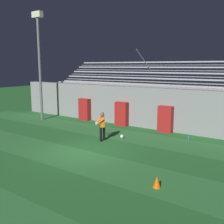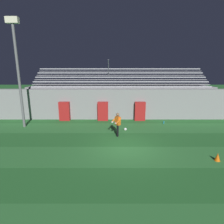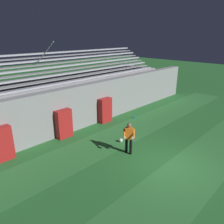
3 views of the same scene
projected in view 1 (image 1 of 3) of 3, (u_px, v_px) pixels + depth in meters
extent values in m
plane|color=#286B2D|center=(86.00, 151.00, 13.18)|extent=(80.00, 80.00, 0.00)
cube|color=#337A38|center=(70.00, 157.00, 12.29)|extent=(28.00, 2.45, 0.01)
cube|color=#337A38|center=(125.00, 135.00, 16.24)|extent=(28.00, 2.45, 0.01)
cube|color=gray|center=(146.00, 107.00, 18.20)|extent=(24.00, 0.60, 2.80)
cube|color=#B21E1E|center=(122.00, 114.00, 18.79)|extent=(0.94, 0.44, 1.71)
cube|color=#B21E1E|center=(165.00, 119.00, 16.91)|extent=(0.94, 0.44, 1.71)
cube|color=#B21E1E|center=(85.00, 109.00, 20.75)|extent=(0.94, 0.44, 1.71)
cube|color=gray|center=(160.00, 103.00, 20.09)|extent=(18.00, 3.90, 2.90)
cube|color=#A8AAB2|center=(152.00, 85.00, 18.54)|extent=(17.10, 0.36, 0.10)
cube|color=gray|center=(150.00, 88.00, 18.42)|extent=(17.10, 0.60, 0.04)
cube|color=#A8AAB2|center=(156.00, 78.00, 19.04)|extent=(17.10, 0.36, 0.10)
cube|color=gray|center=(155.00, 82.00, 18.91)|extent=(17.10, 0.60, 0.04)
cube|color=#A8AAB2|center=(160.00, 73.00, 19.53)|extent=(17.10, 0.36, 0.10)
cube|color=gray|center=(159.00, 76.00, 19.41)|extent=(17.10, 0.60, 0.04)
cube|color=#A8AAB2|center=(164.00, 67.00, 20.03)|extent=(17.10, 0.36, 0.10)
cube|color=gray|center=(163.00, 70.00, 19.91)|extent=(17.10, 0.60, 0.04)
cube|color=#A8AAB2|center=(168.00, 62.00, 20.53)|extent=(17.10, 0.36, 0.10)
cube|color=gray|center=(167.00, 65.00, 20.41)|extent=(17.10, 0.60, 0.04)
cylinder|color=#A8AAB2|center=(145.00, 61.00, 19.86)|extent=(0.06, 2.63, 1.65)
cylinder|color=slate|center=(40.00, 70.00, 20.31)|extent=(0.20, 0.20, 7.83)
cube|color=#F2EDCC|center=(37.00, 14.00, 19.60)|extent=(0.90, 0.36, 0.44)
cylinder|color=black|center=(101.00, 134.00, 14.88)|extent=(0.20, 0.20, 0.82)
cylinder|color=black|center=(104.00, 133.00, 15.11)|extent=(0.20, 0.20, 0.82)
cube|color=orange|center=(102.00, 122.00, 14.88)|extent=(0.43, 0.45, 0.60)
sphere|color=brown|center=(102.00, 114.00, 14.80)|extent=(0.22, 0.22, 0.22)
cylinder|color=orange|center=(100.00, 122.00, 14.62)|extent=(0.42, 0.38, 0.37)
cylinder|color=orange|center=(100.00, 120.00, 15.09)|extent=(0.42, 0.38, 0.37)
cube|color=silver|center=(97.00, 124.00, 14.66)|extent=(0.15, 0.15, 0.08)
cube|color=silver|center=(96.00, 122.00, 15.05)|extent=(0.15, 0.15, 0.08)
sphere|color=white|center=(122.00, 136.00, 15.58)|extent=(0.22, 0.22, 0.22)
cone|color=orange|center=(157.00, 182.00, 9.22)|extent=(0.30, 0.30, 0.42)
cylinder|color=#1E8CD8|center=(188.00, 139.00, 15.07)|extent=(0.07, 0.07, 0.24)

